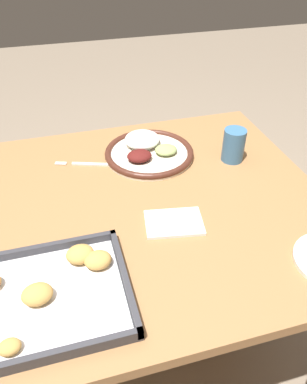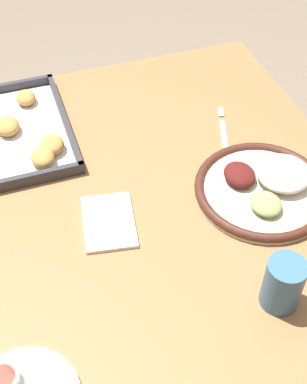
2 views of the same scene
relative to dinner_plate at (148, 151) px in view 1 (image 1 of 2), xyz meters
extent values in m
plane|color=#7A6B59|center=(0.07, 0.23, -0.72)|extent=(8.00, 8.00, 0.00)
cube|color=olive|center=(0.07, 0.23, -0.03)|extent=(0.98, 0.87, 0.03)
cylinder|color=olive|center=(-0.37, -0.16, -0.38)|extent=(0.06, 0.06, 0.68)
cylinder|color=olive|center=(0.50, -0.16, -0.38)|extent=(0.06, 0.06, 0.68)
cylinder|color=beige|center=(0.00, 0.01, -0.01)|extent=(0.28, 0.28, 0.01)
torus|color=#472319|center=(0.00, 0.01, 0.00)|extent=(0.28, 0.28, 0.02)
ellipsoid|color=silver|center=(0.01, -0.05, 0.02)|extent=(0.11, 0.11, 0.04)
ellipsoid|color=#511614|center=(0.04, 0.04, 0.01)|extent=(0.08, 0.06, 0.03)
ellipsoid|color=#8C9E5B|center=(-0.05, 0.02, 0.01)|extent=(0.07, 0.06, 0.02)
cube|color=silver|center=(0.17, 0.01, -0.01)|extent=(0.14, 0.06, 0.00)
cylinder|color=silver|center=(0.27, -0.03, -0.01)|extent=(0.03, 0.01, 0.00)
cylinder|color=silver|center=(0.27, -0.02, -0.01)|extent=(0.03, 0.01, 0.00)
cylinder|color=silver|center=(0.27, -0.02, -0.01)|extent=(0.03, 0.01, 0.00)
cylinder|color=silver|center=(0.27, -0.02, -0.01)|extent=(0.03, 0.01, 0.00)
cube|color=#333338|center=(0.35, 0.48, -0.01)|extent=(0.35, 0.27, 0.01)
cube|color=silver|center=(0.35, 0.48, -0.01)|extent=(0.32, 0.25, 0.00)
cube|color=#333338|center=(0.35, 0.34, 0.00)|extent=(0.35, 0.01, 0.02)
cube|color=#333338|center=(0.35, 0.61, 0.00)|extent=(0.35, 0.01, 0.02)
cube|color=#333338|center=(0.18, 0.48, 0.00)|extent=(0.01, 0.27, 0.02)
ellipsoid|color=#C18E47|center=(0.26, 0.39, 0.01)|extent=(0.06, 0.05, 0.03)
ellipsoid|color=#C18E47|center=(0.22, 0.42, 0.01)|extent=(0.06, 0.05, 0.03)
ellipsoid|color=#C18E47|center=(0.41, 0.57, 0.00)|extent=(0.04, 0.04, 0.02)
ellipsoid|color=#C18E47|center=(0.35, 0.47, 0.01)|extent=(0.06, 0.05, 0.03)
cylinder|color=#38668E|center=(-0.24, 0.10, 0.04)|extent=(0.07, 0.07, 0.10)
cube|color=white|center=(0.02, 0.33, -0.01)|extent=(0.16, 0.12, 0.01)
camera|label=1|loc=(0.26, 0.98, 0.62)|focal=35.00mm
camera|label=2|loc=(-0.65, 0.46, 0.79)|focal=50.00mm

